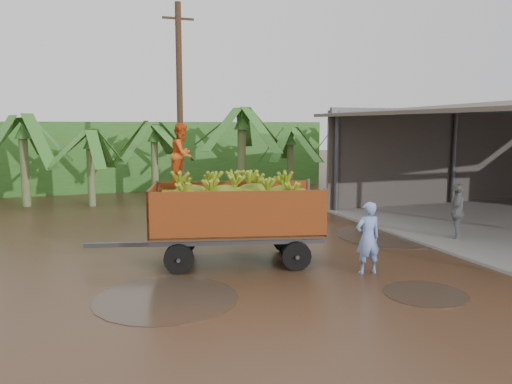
# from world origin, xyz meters

# --- Properties ---
(ground) EXTENTS (100.00, 100.00, 0.00)m
(ground) POSITION_xyz_m (0.00, 0.00, 0.00)
(ground) COLOR black
(ground) RESTS_ON ground
(hedge_north) EXTENTS (22.00, 3.00, 3.60)m
(hedge_north) POSITION_xyz_m (-2.00, 16.00, 1.80)
(hedge_north) COLOR #2D661E
(hedge_north) RESTS_ON ground
(banana_trailer) EXTENTS (5.91, 2.99, 3.49)m
(banana_trailer) POSITION_xyz_m (-0.62, 0.15, 1.28)
(banana_trailer) COLOR #B04919
(banana_trailer) RESTS_ON ground
(man_blue) EXTENTS (0.63, 0.43, 1.69)m
(man_blue) POSITION_xyz_m (1.99, -1.85, 0.84)
(man_blue) COLOR #728FD1
(man_blue) RESTS_ON ground
(man_grey) EXTENTS (1.02, 1.00, 1.72)m
(man_grey) POSITION_xyz_m (6.32, 0.15, 0.86)
(man_grey) COLOR gray
(man_grey) RESTS_ON ground
(utility_pole) EXTENTS (1.20, 0.24, 8.02)m
(utility_pole) POSITION_xyz_m (-0.47, 7.69, 4.06)
(utility_pole) COLOR #47301E
(utility_pole) RESTS_ON ground
(banana_plants) EXTENTS (24.50, 21.41, 4.42)m
(banana_plants) POSITION_xyz_m (-4.11, 6.82, 1.96)
(banana_plants) COLOR #2D661E
(banana_plants) RESTS_ON ground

